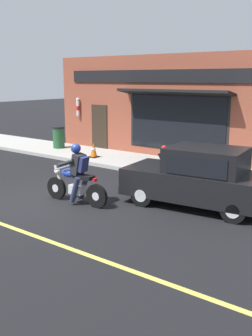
{
  "coord_description": "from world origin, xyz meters",
  "views": [
    {
      "loc": [
        -6.83,
        -8.01,
        3.27
      ],
      "look_at": [
        1.22,
        -1.88,
        0.95
      ],
      "focal_mm": 42.0,
      "sensor_mm": 36.0,
      "label": 1
    }
  ],
  "objects_px": {
    "motorcycle_with_rider": "(76,179)",
    "traffic_cone": "(94,150)",
    "fire_hydrant": "(164,158)",
    "trash_bin": "(59,137)",
    "car_hatchback": "(199,178)"
  },
  "relations": [
    {
      "from": "fire_hydrant",
      "to": "motorcycle_with_rider",
      "type": "bearing_deg",
      "value": 178.17
    },
    {
      "from": "traffic_cone",
      "to": "motorcycle_with_rider",
      "type": "bearing_deg",
      "value": -142.79
    },
    {
      "from": "fire_hydrant",
      "to": "traffic_cone",
      "type": "xyz_separation_m",
      "value": [
        0.26,
        3.5,
        -0.14
      ]
    },
    {
      "from": "trash_bin",
      "to": "traffic_cone",
      "type": "bearing_deg",
      "value": -103.77
    },
    {
      "from": "fire_hydrant",
      "to": "traffic_cone",
      "type": "height_order",
      "value": "fire_hydrant"
    },
    {
      "from": "motorcycle_with_rider",
      "to": "traffic_cone",
      "type": "xyz_separation_m",
      "value": [
        4.43,
        3.37,
        -0.25
      ]
    },
    {
      "from": "traffic_cone",
      "to": "trash_bin",
      "type": "bearing_deg",
      "value": 76.23
    },
    {
      "from": "motorcycle_with_rider",
      "to": "trash_bin",
      "type": "xyz_separation_m",
      "value": [
        5.11,
        6.11,
        -0.04
      ]
    },
    {
      "from": "car_hatchback",
      "to": "fire_hydrant",
      "type": "xyz_separation_m",
      "value": [
        2.46,
        2.57,
        -0.19
      ]
    },
    {
      "from": "traffic_cone",
      "to": "trash_bin",
      "type": "relative_size",
      "value": 0.61
    },
    {
      "from": "car_hatchback",
      "to": "trash_bin",
      "type": "height_order",
      "value": "car_hatchback"
    },
    {
      "from": "motorcycle_with_rider",
      "to": "fire_hydrant",
      "type": "bearing_deg",
      "value": -1.83
    },
    {
      "from": "motorcycle_with_rider",
      "to": "trash_bin",
      "type": "bearing_deg",
      "value": 50.1
    },
    {
      "from": "motorcycle_with_rider",
      "to": "trash_bin",
      "type": "relative_size",
      "value": 2.06
    },
    {
      "from": "car_hatchback",
      "to": "fire_hydrant",
      "type": "bearing_deg",
      "value": 46.28
    }
  ]
}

